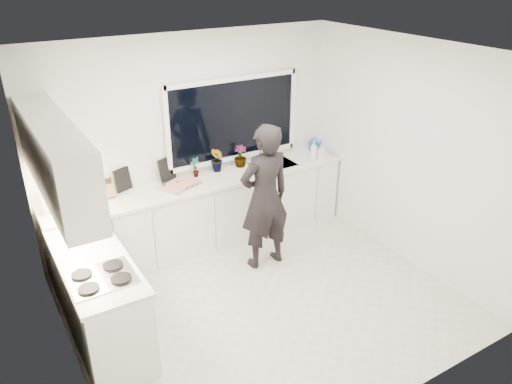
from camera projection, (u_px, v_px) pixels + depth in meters
floor at (264, 302)px, 5.56m from camera, size 4.00×3.50×0.02m
wall_back at (191, 141)px, 6.34m from camera, size 4.00×0.02×2.70m
wall_left at (55, 247)px, 4.04m from camera, size 0.02×3.50×2.70m
wall_right at (408, 154)px, 5.92m from camera, size 0.02×3.50×2.70m
ceiling at (266, 53)px, 4.40m from camera, size 4.00×3.50×0.02m
window at (233, 119)px, 6.51m from camera, size 1.80×0.02×1.00m
base_cabinets_back at (205, 214)px, 6.49m from camera, size 3.92×0.58×0.88m
base_cabinets_left at (100, 301)px, 4.86m from camera, size 0.58×1.60×0.88m
countertop_back at (204, 182)px, 6.28m from camera, size 3.94×0.62×0.04m
countertop_left at (94, 261)px, 4.66m from camera, size 0.62×1.60×0.04m
upper_cabinets at (55, 157)px, 4.47m from camera, size 0.34×2.10×0.70m
sink at (273, 167)px, 6.80m from camera, size 0.58×0.42×0.14m
faucet at (265, 152)px, 6.88m from camera, size 0.03×0.03×0.22m
stovetop at (101, 277)px, 4.37m from camera, size 0.56×0.48×0.03m
person at (265, 197)px, 5.88m from camera, size 0.66×0.44×1.81m
pizza_tray at (179, 186)px, 6.09m from camera, size 0.56×0.50×0.03m
pizza at (179, 185)px, 6.09m from camera, size 0.51×0.45×0.01m
watering_can at (313, 146)px, 7.25m from camera, size 0.16×0.16×0.13m
paper_towel_roll at (46, 202)px, 5.44m from camera, size 0.13×0.13×0.26m
knife_block at (108, 189)px, 5.80m from camera, size 0.14×0.11×0.22m
utensil_crock at (107, 224)px, 5.09m from camera, size 0.16×0.16×0.16m
picture_frame_large at (123, 179)px, 5.97m from camera, size 0.21×0.10×0.28m
picture_frame_small at (167, 169)px, 6.23m from camera, size 0.24×0.12×0.30m
herb_plants at (223, 159)px, 6.51m from camera, size 0.83×0.22×0.34m
soap_bottles at (316, 151)px, 6.90m from camera, size 0.27×0.13×0.27m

